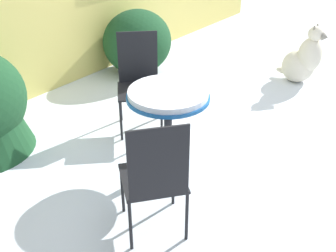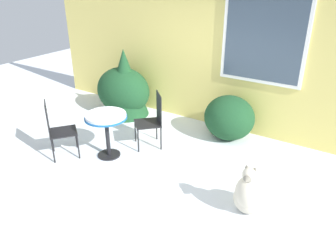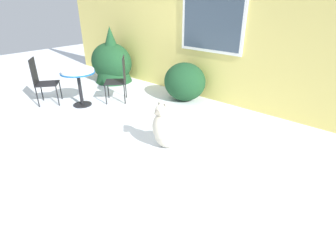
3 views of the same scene
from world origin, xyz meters
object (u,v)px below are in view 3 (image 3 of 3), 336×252
Objects in this scene: patio_chair_near_table at (119,78)px; dog at (166,131)px; patio_table at (78,76)px; patio_chair_far_side at (42,80)px.

dog is (2.12, -0.85, -0.24)m from patio_chair_near_table.
patio_table is 0.84m from patio_chair_near_table.
dog is at bearing 22.61° from patio_chair_near_table.
dog is at bearing -2.88° from patio_table.
patio_chair_far_side is at bearing -146.72° from patio_table.
patio_table is 2.57m from dog.
patio_table is 0.79× the size of patio_chair_near_table.
patio_chair_far_side reaches higher than dog.
patio_chair_far_side is (-1.11, -1.18, 0.00)m from patio_chair_near_table.
patio_chair_near_table is (0.41, 0.72, -0.12)m from patio_table.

